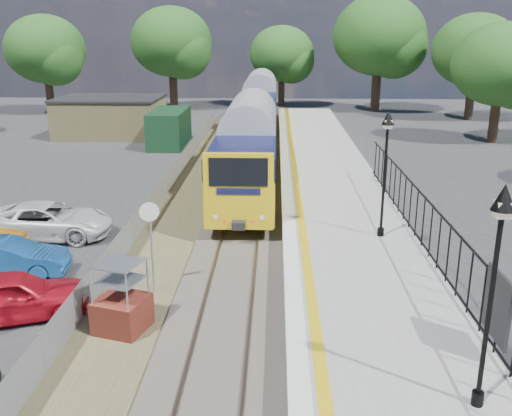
{
  "coord_description": "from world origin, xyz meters",
  "views": [
    {
      "loc": [
        1.39,
        -13.94,
        8.06
      ],
      "look_at": [
        0.71,
        5.73,
        2.0
      ],
      "focal_mm": 40.0,
      "sensor_mm": 36.0,
      "label": 1
    }
  ],
  "objects_px": {
    "victorian_lamp_north": "(387,145)",
    "car_blue": "(9,258)",
    "car_red": "(12,296)",
    "brick_plinth": "(121,298)",
    "car_white": "(48,221)",
    "train": "(257,115)",
    "victorian_lamp_south": "(498,247)",
    "speed_sign": "(150,231)"
  },
  "relations": [
    {
      "from": "car_white",
      "to": "victorian_lamp_south",
      "type": "bearing_deg",
      "value": -132.87
    },
    {
      "from": "victorian_lamp_south",
      "to": "car_red",
      "type": "height_order",
      "value": "victorian_lamp_south"
    },
    {
      "from": "car_red",
      "to": "train",
      "type": "bearing_deg",
      "value": -33.98
    },
    {
      "from": "victorian_lamp_north",
      "to": "speed_sign",
      "type": "distance_m",
      "value": 8.72
    },
    {
      "from": "victorian_lamp_north",
      "to": "car_blue",
      "type": "distance_m",
      "value": 13.7
    },
    {
      "from": "train",
      "to": "victorian_lamp_north",
      "type": "bearing_deg",
      "value": -76.1
    },
    {
      "from": "victorian_lamp_north",
      "to": "brick_plinth",
      "type": "xyz_separation_m",
      "value": [
        -8.15,
        -5.71,
        -3.29
      ]
    },
    {
      "from": "victorian_lamp_south",
      "to": "car_white",
      "type": "xyz_separation_m",
      "value": [
        -13.39,
        11.82,
        -3.58
      ]
    },
    {
      "from": "victorian_lamp_north",
      "to": "car_white",
      "type": "distance_m",
      "value": 13.78
    },
    {
      "from": "train",
      "to": "car_blue",
      "type": "height_order",
      "value": "train"
    },
    {
      "from": "car_red",
      "to": "car_blue",
      "type": "xyz_separation_m",
      "value": [
        -1.51,
        3.03,
        -0.07
      ]
    },
    {
      "from": "victorian_lamp_north",
      "to": "car_blue",
      "type": "height_order",
      "value": "victorian_lamp_north"
    },
    {
      "from": "brick_plinth",
      "to": "car_white",
      "type": "distance_m",
      "value": 9.06
    },
    {
      "from": "car_blue",
      "to": "train",
      "type": "bearing_deg",
      "value": -24.53
    },
    {
      "from": "car_blue",
      "to": "car_white",
      "type": "height_order",
      "value": "car_white"
    },
    {
      "from": "victorian_lamp_south",
      "to": "speed_sign",
      "type": "relative_size",
      "value": 1.5
    },
    {
      "from": "victorian_lamp_north",
      "to": "train",
      "type": "bearing_deg",
      "value": 103.9
    },
    {
      "from": "victorian_lamp_north",
      "to": "train",
      "type": "xyz_separation_m",
      "value": [
        -5.3,
        21.42,
        -1.96
      ]
    },
    {
      "from": "brick_plinth",
      "to": "train",
      "type": "bearing_deg",
      "value": 84.0
    },
    {
      "from": "brick_plinth",
      "to": "car_blue",
      "type": "xyz_separation_m",
      "value": [
        -4.89,
        3.64,
        -0.36
      ]
    },
    {
      "from": "victorian_lamp_north",
      "to": "brick_plinth",
      "type": "relative_size",
      "value": 2.19
    },
    {
      "from": "car_red",
      "to": "victorian_lamp_north",
      "type": "bearing_deg",
      "value": -86.91
    },
    {
      "from": "speed_sign",
      "to": "car_red",
      "type": "distance_m",
      "value": 4.4
    },
    {
      "from": "victorian_lamp_south",
      "to": "car_red",
      "type": "bearing_deg",
      "value": 157.32
    },
    {
      "from": "victorian_lamp_south",
      "to": "train",
      "type": "xyz_separation_m",
      "value": [
        -5.5,
        31.42,
        -1.96
      ]
    },
    {
      "from": "victorian_lamp_north",
      "to": "speed_sign",
      "type": "xyz_separation_m",
      "value": [
        -7.8,
        -3.22,
        -2.18
      ]
    },
    {
      "from": "car_blue",
      "to": "car_white",
      "type": "distance_m",
      "value": 3.88
    },
    {
      "from": "car_white",
      "to": "car_red",
      "type": "bearing_deg",
      "value": -167.99
    },
    {
      "from": "victorian_lamp_south",
      "to": "brick_plinth",
      "type": "height_order",
      "value": "victorian_lamp_south"
    },
    {
      "from": "victorian_lamp_south",
      "to": "victorian_lamp_north",
      "type": "distance_m",
      "value": 10.0
    },
    {
      "from": "victorian_lamp_north",
      "to": "car_blue",
      "type": "bearing_deg",
      "value": -171.01
    },
    {
      "from": "victorian_lamp_south",
      "to": "train",
      "type": "relative_size",
      "value": 0.11
    },
    {
      "from": "victorian_lamp_north",
      "to": "car_blue",
      "type": "relative_size",
      "value": 1.16
    },
    {
      "from": "victorian_lamp_north",
      "to": "car_red",
      "type": "distance_m",
      "value": 13.11
    },
    {
      "from": "brick_plinth",
      "to": "car_white",
      "type": "xyz_separation_m",
      "value": [
        -5.04,
        7.53,
        -0.29
      ]
    },
    {
      "from": "victorian_lamp_north",
      "to": "car_white",
      "type": "xyz_separation_m",
      "value": [
        -13.19,
        1.82,
        -3.58
      ]
    },
    {
      "from": "speed_sign",
      "to": "car_red",
      "type": "relative_size",
      "value": 0.72
    },
    {
      "from": "victorian_lamp_south",
      "to": "car_white",
      "type": "relative_size",
      "value": 0.88
    },
    {
      "from": "car_red",
      "to": "car_white",
      "type": "bearing_deg",
      "value": -7.3
    },
    {
      "from": "brick_plinth",
      "to": "car_red",
      "type": "bearing_deg",
      "value": 169.76
    },
    {
      "from": "train",
      "to": "car_white",
      "type": "distance_m",
      "value": 21.19
    },
    {
      "from": "car_white",
      "to": "victorian_lamp_north",
      "type": "bearing_deg",
      "value": -99.28
    }
  ]
}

